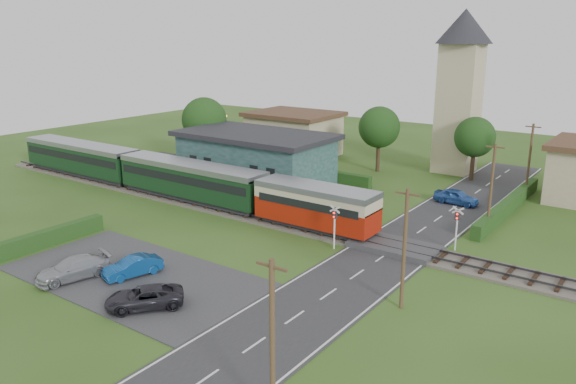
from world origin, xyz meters
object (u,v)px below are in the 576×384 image
Objects in this scene: church_tower at (461,80)px; car_park_silver at (73,268)px; car_park_dark at (144,297)px; car_park_blue at (133,267)px; station_building at (255,158)px; car_on_road at (456,197)px; pedestrian_far at (164,172)px; crossing_signal_far at (457,222)px; train at (167,175)px; crossing_signal_near at (335,221)px; house_west at (294,133)px; pedestrian_near at (277,195)px; equipment_hut at (160,167)px.

church_tower is 44.51m from car_park_silver.
car_park_blue is at bearing -171.37° from car_park_dark.
station_building is 4.00× the size of car_on_road.
crossing_signal_far is at bearing -69.99° from pedestrian_far.
crossing_signal_near is (19.91, -2.41, -0.04)m from train.
train is 9.97× the size of car_park_dark.
crossing_signal_near is (21.40, -25.41, -0.65)m from house_west.
station_building is at bearing -131.41° from church_tower.
car_park_dark is at bearing 104.27° from pedestrian_near.
house_west is 2.70× the size of car_on_road.
crossing_signal_near is 8.65m from crossing_signal_far.
house_west reaches higher than car_park_blue.
station_building is at bearing 145.19° from crossing_signal_near.
equipment_hut is 9.92m from station_building.
church_tower reaches higher than train.
train is 23.03m from car_park_dark.
church_tower is 5.37× the size of crossing_signal_far.
crossing_signal_near is at bearing -146.31° from crossing_signal_far.
train is (4.49, -3.20, 0.43)m from equipment_hut.
station_building is 23.89m from church_tower.
pedestrian_near reaches higher than car_park_dark.
pedestrian_far is (-30.59, 0.33, -0.79)m from crossing_signal_far.
house_west is at bearing -171.47° from church_tower.
station_building is at bearing 156.35° from car_park_dark.
church_tower is 21.55m from house_west.
house_west is at bearing 93.71° from train.
car_park_dark is (-7.22, -30.06, -0.05)m from car_on_road.
church_tower reaches higher than crossing_signal_near.
station_building is 26.21m from car_park_silver.
church_tower reaches higher than car_on_road.
car_park_blue is (-7.89, -11.64, -1.44)m from crossing_signal_near.
car_park_silver is (10.78, -39.50, -2.04)m from house_west.
car_on_road is at bearing 84.40° from car_park_blue.
church_tower is at bearing -107.77° from pedestrian_near.
station_building reaches higher than crossing_signal_near.
car_park_blue is (8.51, -23.04, -2.00)m from station_building.
car_on_road is (24.71, -9.44, -2.06)m from house_west.
equipment_hut is 0.78× the size of crossing_signal_near.
car_park_silver is 23.09m from pedestrian_far.
car_on_road is 0.87× the size of car_park_silver.
car_on_road is 33.13m from car_park_silver.
pedestrian_near is (1.80, 19.09, 0.66)m from car_park_silver.
train reaches higher than pedestrian_far.
equipment_hut is 0.59× the size of car_park_dark.
train is at bearing 174.36° from car_park_dark.
church_tower is 5.37× the size of crossing_signal_near.
house_west is at bearing 154.13° from car_park_dark.
car_park_silver is at bearing -139.76° from car_park_dark.
car_park_dark is (3.98, -2.45, -0.01)m from car_park_blue.
train is 32.91m from church_tower.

